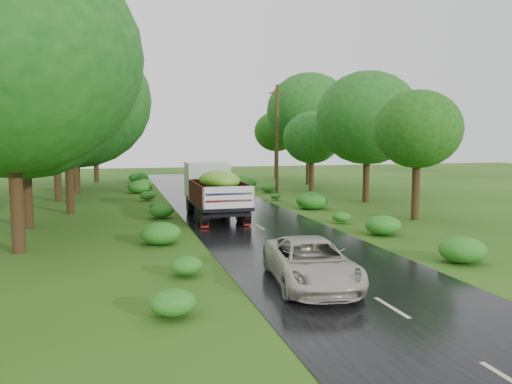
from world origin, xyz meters
name	(u,v)px	position (x,y,z in m)	size (l,w,h in m)	color
ground	(327,268)	(0.00, 0.00, 0.00)	(120.00, 120.00, 0.00)	#20470F
road	(279,239)	(0.00, 5.00, 0.01)	(6.50, 80.00, 0.02)	black
road_lines	(272,234)	(0.00, 6.00, 0.02)	(0.12, 69.60, 0.00)	#BFB78C
truck_near	(214,188)	(-1.57, 11.33, 1.63)	(2.47, 6.85, 2.88)	black
truck_far	(205,180)	(-0.66, 19.28, 1.39)	(2.67, 6.04, 2.46)	black
car	(311,262)	(-1.21, -1.60, 0.67)	(2.16, 4.69, 1.30)	#B6B1A2
utility_pole	(277,141)	(4.25, 18.36, 4.08)	(1.32, 0.62, 7.92)	#382616
trees_left	(63,97)	(-9.82, 21.07, 6.99)	(6.32, 35.44, 9.73)	black
trees_right	(325,123)	(9.61, 22.42, 5.48)	(5.56, 30.77, 8.50)	black
shrubs	(232,204)	(0.00, 14.00, 0.35)	(11.90, 44.00, 0.70)	#235C15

